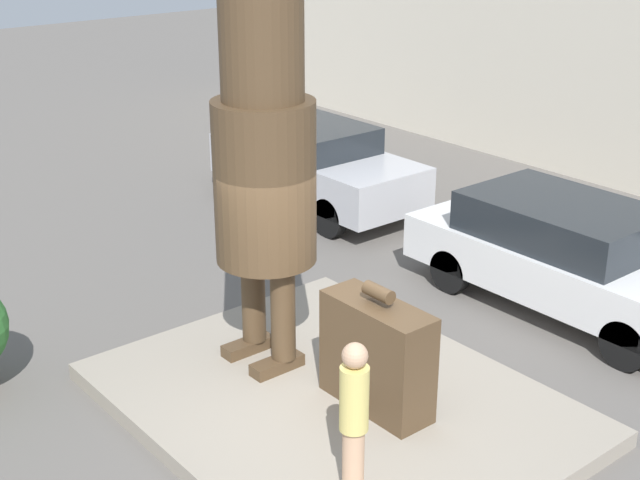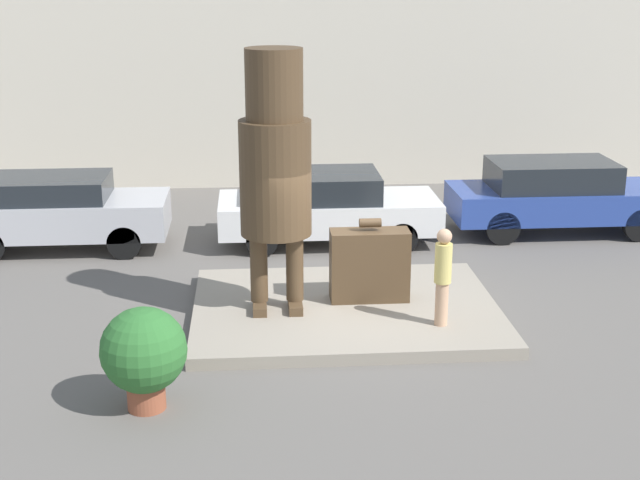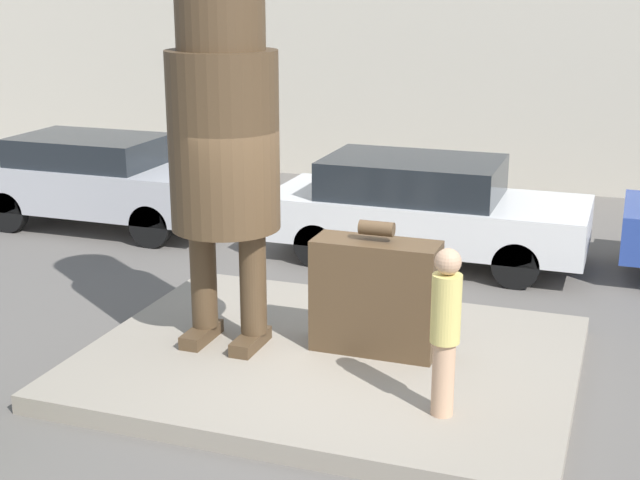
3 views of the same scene
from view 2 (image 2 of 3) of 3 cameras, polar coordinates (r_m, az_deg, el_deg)
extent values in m
plane|color=#605B56|center=(14.85, 1.64, -4.85)|extent=(60.00, 60.00, 0.00)
cube|color=gray|center=(14.81, 1.64, -4.50)|extent=(5.01, 3.92, 0.19)
cube|color=beige|center=(23.28, -0.78, 11.12)|extent=(28.00, 0.60, 6.23)
cube|color=#4C3823|center=(14.53, -3.88, -4.27)|extent=(0.22, 0.65, 0.14)
cube|color=#4C3823|center=(14.54, -1.59, -4.21)|extent=(0.22, 0.65, 0.14)
cylinder|color=#4C3823|center=(14.40, -3.93, -1.76)|extent=(0.28, 0.28, 1.13)
cylinder|color=#4C3823|center=(14.41, -1.63, -1.71)|extent=(0.28, 0.28, 1.13)
cylinder|color=#4C3823|center=(14.00, -2.87, 4.00)|extent=(1.13, 1.13, 1.82)
cylinder|color=#4C3823|center=(13.74, -2.96, 9.92)|extent=(0.89, 0.89, 1.09)
cube|color=#4C3823|center=(14.83, 3.18, -1.63)|extent=(1.31, 0.50, 1.20)
cylinder|color=#4C3823|center=(14.61, 3.23, 1.10)|extent=(0.36, 0.15, 0.15)
cylinder|color=tan|center=(13.97, 7.79, -4.05)|extent=(0.20, 0.20, 0.70)
cylinder|color=#DBC66B|center=(13.75, 7.90, -1.48)|extent=(0.26, 0.26, 0.62)
sphere|color=tan|center=(13.62, 7.97, 0.23)|extent=(0.23, 0.23, 0.23)
cube|color=#B7B7BC|center=(18.83, -16.15, 1.50)|extent=(4.23, 1.71, 0.72)
cube|color=#1E2328|center=(18.73, -16.93, 3.21)|extent=(2.33, 1.54, 0.45)
cylinder|color=black|center=(19.43, -11.84, 1.18)|extent=(0.67, 0.18, 0.67)
cylinder|color=black|center=(17.98, -12.43, -0.16)|extent=(0.67, 0.18, 0.67)
cylinder|color=black|center=(19.95, -19.34, 0.98)|extent=(0.67, 0.18, 0.67)
cube|color=silver|center=(18.53, 0.56, 1.74)|extent=(4.54, 1.84, 0.64)
cube|color=#1E2328|center=(18.36, -0.15, 3.50)|extent=(2.50, 1.65, 0.54)
cylinder|color=black|center=(19.57, 4.45, 1.57)|extent=(0.63, 0.18, 0.63)
cylinder|color=black|center=(18.00, 5.25, 0.15)|extent=(0.63, 0.18, 0.63)
cylinder|color=black|center=(19.35, -3.82, 1.39)|extent=(0.63, 0.18, 0.63)
cylinder|color=black|center=(17.76, -3.74, -0.06)|extent=(0.63, 0.18, 0.63)
cube|color=#284293|center=(19.92, 15.14, 2.37)|extent=(4.74, 1.75, 0.65)
cube|color=#1E2328|center=(19.70, 14.62, 4.08)|extent=(2.61, 1.57, 0.58)
cylinder|color=black|center=(21.23, 18.13, 2.10)|extent=(0.71, 0.18, 0.71)
cylinder|color=black|center=(19.85, 19.81, 0.92)|extent=(0.71, 0.18, 0.71)
cylinder|color=black|center=(20.30, 10.43, 2.01)|extent=(0.71, 0.18, 0.71)
cylinder|color=black|center=(18.84, 11.62, 0.76)|extent=(0.71, 0.18, 0.71)
cylinder|color=brown|center=(12.04, -11.05, -9.76)|extent=(0.50, 0.50, 0.35)
sphere|color=#2D6B2D|center=(11.76, -11.23, -6.91)|extent=(1.13, 1.13, 1.13)
camera|label=1|loc=(11.39, 40.60, 12.37)|focal=50.00mm
camera|label=3|loc=(7.16, 32.42, 1.45)|focal=50.00mm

